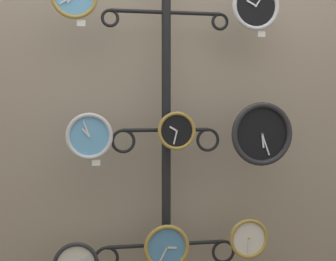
{
  "coord_description": "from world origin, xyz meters",
  "views": [
    {
      "loc": [
        -0.42,
        -1.94,
        1.3
      ],
      "look_at": [
        0.0,
        0.36,
        1.17
      ],
      "focal_mm": 50.0,
      "sensor_mm": 36.0,
      "label": 1
    }
  ],
  "objects_px": {
    "clock_middle_left": "(89,136)",
    "clock_middle_center": "(176,131)",
    "display_stand": "(166,191)",
    "clock_bottom_right": "(249,238)",
    "clock_top_right": "(255,6)",
    "clock_middle_right": "(262,134)",
    "clock_bottom_center": "(166,247)"
  },
  "relations": [
    {
      "from": "clock_middle_left",
      "to": "clock_middle_center",
      "type": "bearing_deg",
      "value": -1.58
    },
    {
      "from": "display_stand",
      "to": "clock_bottom_right",
      "type": "bearing_deg",
      "value": -14.91
    },
    {
      "from": "display_stand",
      "to": "clock_bottom_right",
      "type": "distance_m",
      "value": 0.49
    },
    {
      "from": "clock_top_right",
      "to": "clock_middle_left",
      "type": "xyz_separation_m",
      "value": [
        -0.83,
        0.01,
        -0.65
      ]
    },
    {
      "from": "display_stand",
      "to": "clock_bottom_right",
      "type": "height_order",
      "value": "display_stand"
    },
    {
      "from": "clock_middle_center",
      "to": "clock_bottom_right",
      "type": "distance_m",
      "value": 0.67
    },
    {
      "from": "clock_middle_left",
      "to": "clock_middle_right",
      "type": "distance_m",
      "value": 0.86
    },
    {
      "from": "clock_top_right",
      "to": "clock_middle_center",
      "type": "relative_size",
      "value": 1.3
    },
    {
      "from": "clock_middle_right",
      "to": "clock_bottom_right",
      "type": "relative_size",
      "value": 1.57
    },
    {
      "from": "clock_top_right",
      "to": "clock_middle_left",
      "type": "relative_size",
      "value": 1.1
    },
    {
      "from": "clock_top_right",
      "to": "clock_middle_right",
      "type": "relative_size",
      "value": 0.77
    },
    {
      "from": "clock_middle_center",
      "to": "clock_middle_right",
      "type": "bearing_deg",
      "value": -3.14
    },
    {
      "from": "clock_middle_right",
      "to": "clock_middle_center",
      "type": "bearing_deg",
      "value": 176.86
    },
    {
      "from": "clock_middle_right",
      "to": "clock_bottom_center",
      "type": "relative_size",
      "value": 1.4
    },
    {
      "from": "clock_middle_left",
      "to": "clock_middle_center",
      "type": "height_order",
      "value": "clock_middle_center"
    },
    {
      "from": "clock_middle_left",
      "to": "clock_bottom_right",
      "type": "bearing_deg",
      "value": -1.98
    },
    {
      "from": "clock_top_right",
      "to": "clock_middle_left",
      "type": "height_order",
      "value": "clock_top_right"
    },
    {
      "from": "clock_top_right",
      "to": "clock_middle_right",
      "type": "height_order",
      "value": "clock_top_right"
    },
    {
      "from": "clock_bottom_center",
      "to": "display_stand",
      "type": "bearing_deg",
      "value": 80.44
    },
    {
      "from": "display_stand",
      "to": "clock_top_right",
      "type": "relative_size",
      "value": 8.42
    },
    {
      "from": "clock_middle_center",
      "to": "clock_bottom_right",
      "type": "height_order",
      "value": "clock_middle_center"
    },
    {
      "from": "display_stand",
      "to": "clock_middle_right",
      "type": "height_order",
      "value": "display_stand"
    },
    {
      "from": "clock_top_right",
      "to": "clock_bottom_right",
      "type": "distance_m",
      "value": 1.18
    },
    {
      "from": "clock_middle_center",
      "to": "clock_middle_right",
      "type": "xyz_separation_m",
      "value": [
        0.44,
        -0.02,
        -0.02
      ]
    },
    {
      "from": "clock_top_right",
      "to": "clock_middle_left",
      "type": "bearing_deg",
      "value": 179.62
    },
    {
      "from": "clock_top_right",
      "to": "clock_middle_center",
      "type": "xyz_separation_m",
      "value": [
        -0.41,
        -0.01,
        -0.62
      ]
    },
    {
      "from": "clock_top_right",
      "to": "clock_middle_left",
      "type": "distance_m",
      "value": 1.05
    },
    {
      "from": "display_stand",
      "to": "clock_bottom_center",
      "type": "height_order",
      "value": "display_stand"
    },
    {
      "from": "clock_middle_left",
      "to": "clock_bottom_right",
      "type": "height_order",
      "value": "clock_middle_left"
    },
    {
      "from": "clock_top_right",
      "to": "clock_bottom_center",
      "type": "xyz_separation_m",
      "value": [
        -0.46,
        -0.0,
        -1.21
      ]
    },
    {
      "from": "display_stand",
      "to": "clock_middle_center",
      "type": "relative_size",
      "value": 10.94
    },
    {
      "from": "clock_middle_right",
      "to": "clock_bottom_right",
      "type": "distance_m",
      "value": 0.54
    }
  ]
}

